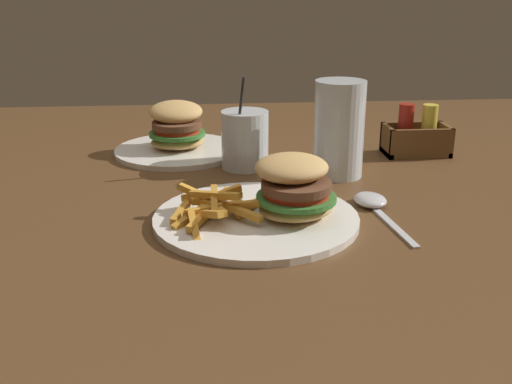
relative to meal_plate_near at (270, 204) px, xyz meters
name	(u,v)px	position (x,y,z in m)	size (l,w,h in m)	color
dining_table	(273,212)	(0.03, 0.21, -0.10)	(1.62, 1.24, 0.70)	brown
meal_plate_near	(270,204)	(0.00, 0.00, 0.00)	(0.28, 0.28, 0.10)	white
beer_glass	(339,130)	(0.14, 0.20, 0.05)	(0.08, 0.08, 0.16)	silver
juice_glass	(245,141)	(-0.02, 0.26, 0.02)	(0.08, 0.08, 0.16)	silver
spoon	(372,202)	(0.16, 0.05, -0.02)	(0.05, 0.19, 0.02)	silver
meal_plate_far	(177,137)	(-0.14, 0.36, 0.00)	(0.24, 0.24, 0.10)	white
condiment_caddy	(416,138)	(0.31, 0.31, 0.00)	(0.12, 0.07, 0.10)	brown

